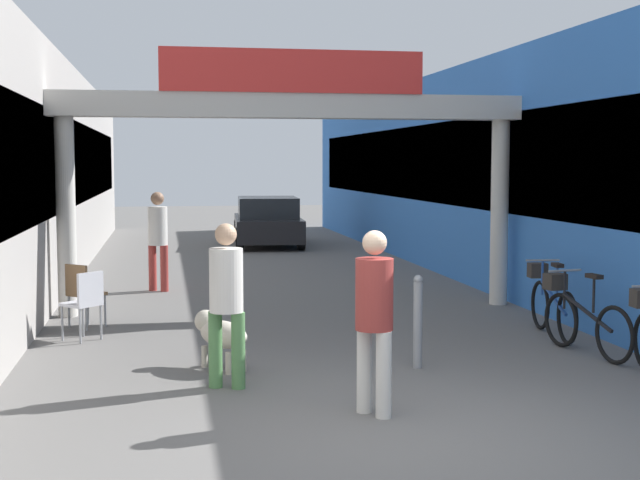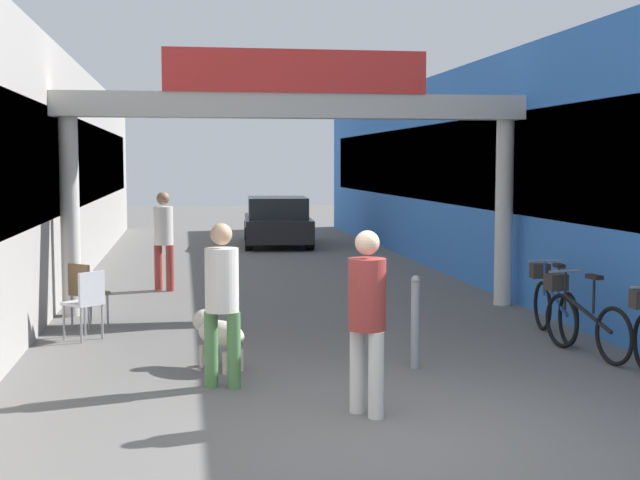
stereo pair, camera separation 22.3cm
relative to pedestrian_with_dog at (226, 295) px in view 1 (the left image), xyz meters
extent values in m
plane|color=#605E5B|center=(1.32, -1.80, -0.95)|extent=(80.00, 80.00, 0.00)
cube|color=black|center=(-2.30, 9.20, 1.31)|extent=(0.04, 23.40, 1.65)
cube|color=blue|center=(6.42, 9.20, 1.10)|extent=(3.00, 26.00, 4.11)
cube|color=black|center=(4.94, 9.20, 1.31)|extent=(0.04, 23.40, 1.65)
cylinder|color=beige|center=(-2.03, 4.62, 0.52)|extent=(0.28, 0.28, 2.94)
cylinder|color=beige|center=(4.67, 4.62, 0.52)|extent=(0.28, 0.28, 2.94)
cube|color=beige|center=(1.32, 4.62, 2.17)|extent=(7.40, 0.44, 0.37)
cube|color=red|center=(1.32, 4.42, 2.68)|extent=(3.96, 0.10, 0.64)
cylinder|color=#4C7F47|center=(-0.11, 0.04, -0.56)|extent=(0.18, 0.18, 0.78)
cylinder|color=#4C7F47|center=(0.11, -0.04, -0.56)|extent=(0.18, 0.18, 0.78)
cylinder|color=silver|center=(0.00, 0.00, 0.15)|extent=(0.44, 0.44, 0.64)
sphere|color=tan|center=(0.00, 0.00, 0.61)|extent=(0.28, 0.28, 0.22)
cylinder|color=silver|center=(1.17, -1.10, -0.56)|extent=(0.19, 0.19, 0.78)
cylinder|color=silver|center=(1.30, -1.30, -0.56)|extent=(0.19, 0.19, 0.78)
cylinder|color=#99332D|center=(1.24, -1.20, 0.15)|extent=(0.47, 0.47, 0.64)
sphere|color=beige|center=(1.24, -1.20, 0.61)|extent=(0.30, 0.30, 0.22)
cylinder|color=#99332D|center=(-0.62, 6.97, -0.54)|extent=(0.19, 0.19, 0.82)
cylinder|color=#99332D|center=(-0.82, 7.10, -0.54)|extent=(0.19, 0.19, 0.82)
cylinder|color=silver|center=(-0.72, 7.03, 0.21)|extent=(0.47, 0.47, 0.68)
sphere|color=#8C664C|center=(-0.72, 7.03, 0.69)|extent=(0.32, 0.32, 0.23)
ellipsoid|color=beige|center=(0.02, 0.82, -0.56)|extent=(0.68, 0.81, 0.30)
sphere|color=beige|center=(-0.16, 1.10, -0.46)|extent=(0.35, 0.35, 0.25)
sphere|color=white|center=(-0.10, 1.01, -0.58)|extent=(0.25, 0.25, 0.18)
cylinder|color=beige|center=(-0.18, 0.96, -0.83)|extent=(0.10, 0.10, 0.24)
cylinder|color=beige|center=(-0.02, 1.06, -0.83)|extent=(0.10, 0.10, 0.24)
cylinder|color=beige|center=(0.06, 0.58, -0.83)|extent=(0.10, 0.10, 0.24)
cylinder|color=beige|center=(0.22, 0.68, -0.83)|extent=(0.10, 0.10, 0.24)
torus|color=black|center=(4.20, 1.31, -0.62)|extent=(0.16, 0.67, 0.67)
torus|color=black|center=(4.38, 0.31, -0.62)|extent=(0.16, 0.67, 0.67)
cube|color=black|center=(4.29, 0.81, -0.44)|extent=(0.20, 0.93, 0.34)
cylinder|color=black|center=(4.31, 0.69, -0.22)|extent=(0.04, 0.04, 0.42)
cube|color=black|center=(4.31, 0.69, 0.00)|extent=(0.14, 0.23, 0.05)
cylinder|color=black|center=(4.21, 1.25, -0.24)|extent=(0.04, 0.04, 0.46)
cylinder|color=gray|center=(4.21, 1.25, 0.00)|extent=(0.46, 0.11, 0.03)
cube|color=#332D28|center=(4.18, 1.45, -0.16)|extent=(0.27, 0.24, 0.20)
torus|color=black|center=(4.43, 2.45, -0.62)|extent=(0.11, 0.67, 0.67)
torus|color=black|center=(4.34, 1.43, -0.62)|extent=(0.11, 0.67, 0.67)
cube|color=#234C9E|center=(4.39, 1.94, -0.44)|extent=(0.12, 0.94, 0.34)
cylinder|color=#234C9E|center=(4.38, 1.82, -0.22)|extent=(0.03, 0.03, 0.42)
cube|color=black|center=(4.38, 1.82, 0.00)|extent=(0.12, 0.23, 0.05)
cylinder|color=#234C9E|center=(4.43, 2.39, -0.24)|extent=(0.03, 0.03, 0.46)
cylinder|color=gray|center=(4.43, 2.39, 0.00)|extent=(0.46, 0.07, 0.03)
cube|color=#332D28|center=(4.44, 2.59, -0.16)|extent=(0.26, 0.22, 0.20)
cylinder|color=gray|center=(2.14, 0.52, -0.47)|extent=(0.10, 0.10, 0.96)
sphere|color=gray|center=(2.14, 0.52, 0.04)|extent=(0.10, 0.10, 0.10)
cylinder|color=gray|center=(-1.91, 2.75, -0.73)|extent=(0.04, 0.04, 0.45)
cylinder|color=gray|center=(-1.67, 2.99, -0.73)|extent=(0.04, 0.04, 0.45)
cylinder|color=gray|center=(-1.66, 2.51, -0.73)|extent=(0.04, 0.04, 0.45)
cylinder|color=gray|center=(-1.43, 2.75, -0.73)|extent=(0.04, 0.04, 0.45)
cube|color=silver|center=(-1.67, 2.75, -0.48)|extent=(0.57, 0.57, 0.04)
cube|color=silver|center=(-1.54, 2.62, -0.26)|extent=(0.31, 0.31, 0.40)
cylinder|color=gray|center=(-1.68, 3.88, -0.73)|extent=(0.04, 0.04, 0.45)
cylinder|color=gray|center=(-1.43, 3.65, -0.73)|extent=(0.04, 0.04, 0.45)
cylinder|color=gray|center=(-1.91, 3.63, -0.73)|extent=(0.04, 0.04, 0.45)
cylinder|color=gray|center=(-1.66, 3.40, -0.73)|extent=(0.04, 0.04, 0.45)
cube|color=olive|center=(-1.67, 3.64, -0.48)|extent=(0.57, 0.57, 0.04)
cube|color=olive|center=(-1.79, 3.51, -0.26)|extent=(0.32, 0.30, 0.40)
cube|color=black|center=(2.19, 15.46, -0.47)|extent=(1.99, 4.10, 0.60)
cube|color=#1E2328|center=(2.18, 15.31, 0.10)|extent=(1.71, 2.29, 0.55)
cylinder|color=black|center=(1.49, 16.96, -0.65)|extent=(0.24, 0.61, 0.60)
cylinder|color=black|center=(3.07, 16.86, -0.65)|extent=(0.24, 0.61, 0.60)
cylinder|color=black|center=(1.31, 14.07, -0.65)|extent=(0.24, 0.61, 0.60)
cylinder|color=black|center=(2.89, 13.97, -0.65)|extent=(0.24, 0.61, 0.60)
camera|label=1|loc=(-0.60, -8.86, 1.32)|focal=50.00mm
camera|label=2|loc=(-0.38, -8.90, 1.32)|focal=50.00mm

